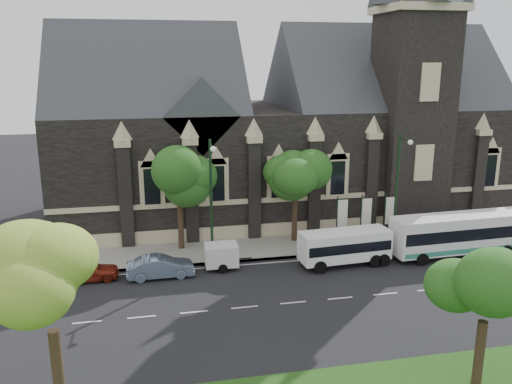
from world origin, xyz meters
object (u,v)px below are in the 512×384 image
object	(u,v)px
box_trailer	(221,255)
shuttle_bus	(345,245)
banner_flag_left	(340,216)
tour_coach	(461,233)
tree_park_near	(56,278)
banner_flag_right	(388,213)
car_far_red	(87,271)
tree_walk_right	(297,170)
banner_flag_center	(364,215)
tree_park_east	(488,287)
sedan	(160,267)
street_lamp_mid	(211,195)
street_lamp_near	(398,186)
tree_walk_left	(182,177)

from	to	relation	value
box_trailer	shuttle_bus	bearing A→B (deg)	-5.99
banner_flag_left	tour_coach	xyz separation A→B (m)	(8.04, -3.87, -0.67)
tree_park_near	box_trailer	xyz separation A→B (m)	(8.27, 14.97, -5.41)
banner_flag_right	car_far_red	world-z (taller)	banner_flag_right
box_trailer	tree_walk_right	bearing A→B (deg)	34.97
banner_flag_center	tree_park_east	bearing A→B (deg)	-96.57
car_far_red	shuttle_bus	bearing A→B (deg)	-94.70
banner_flag_left	sedan	size ratio (longest dim) A/B	0.89
street_lamp_mid	tour_coach	bearing A→B (deg)	-6.11
tree_walk_right	banner_flag_left	world-z (taller)	tree_walk_right
street_lamp_near	shuttle_bus	size ratio (longest dim) A/B	1.36
banner_flag_center	tree_walk_right	bearing A→B (deg)	161.36
tree_park_near	tree_park_east	distance (m)	18.04
street_lamp_mid	shuttle_bus	size ratio (longest dim) A/B	1.36
banner_flag_center	banner_flag_right	bearing A→B (deg)	0.00
tree_park_near	street_lamp_mid	world-z (taller)	street_lamp_mid
tree_park_east	street_lamp_mid	world-z (taller)	street_lamp_mid
tree_walk_right	box_trailer	xyz separation A→B (m)	(-6.72, -4.51, -4.81)
tree_walk_right	banner_flag_center	size ratio (longest dim) A/B	1.95
tree_walk_left	tour_coach	size ratio (longest dim) A/B	0.70
box_trailer	car_far_red	size ratio (longest dim) A/B	0.80
street_lamp_near	tree_park_near	bearing A→B (deg)	-143.92
shuttle_bus	car_far_red	bearing A→B (deg)	173.11
banner_flag_left	shuttle_bus	xyz separation A→B (m)	(-1.07, -3.88, -0.93)
car_far_red	tree_walk_left	bearing A→B (deg)	-56.89
tour_coach	box_trailer	world-z (taller)	tour_coach
tree_park_east	box_trailer	xyz separation A→B (m)	(-9.68, 15.52, -3.62)
banner_flag_right	box_trailer	xyz separation A→B (m)	(-13.79, -2.80, -1.38)
box_trailer	banner_flag_right	bearing A→B (deg)	12.56
banner_flag_right	sedan	world-z (taller)	banner_flag_right
tree_walk_right	street_lamp_near	distance (m)	7.72
street_lamp_mid	box_trailer	bearing A→B (deg)	-60.96
tree_park_east	tree_walk_right	size ratio (longest dim) A/B	0.81
sedan	box_trailer	bearing A→B (deg)	-82.62
banner_flag_left	tour_coach	size ratio (longest dim) A/B	0.37
sedan	car_far_red	distance (m)	4.84
street_lamp_mid	banner_flag_left	distance (m)	10.81
banner_flag_left	tour_coach	distance (m)	8.95
tour_coach	banner_flag_left	bearing A→B (deg)	151.80
banner_flag_center	banner_flag_right	world-z (taller)	same
tree_park_east	tour_coach	size ratio (longest dim) A/B	0.58
banner_flag_right	banner_flag_left	bearing A→B (deg)	180.00
street_lamp_mid	banner_flag_right	xyz separation A→B (m)	(14.29, 1.91, -2.73)
box_trailer	tree_park_near	bearing A→B (deg)	-117.83
tour_coach	shuttle_bus	distance (m)	9.11
tree_park_east	banner_flag_right	bearing A→B (deg)	77.35
street_lamp_near	box_trailer	bearing A→B (deg)	-176.22
banner_flag_center	sedan	xyz separation A→B (m)	(-16.02, -3.48, -1.64)
shuttle_bus	tree_walk_left	bearing A→B (deg)	148.91
tree_park_near	shuttle_bus	xyz separation A→B (m)	(16.99, 13.89, -4.96)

